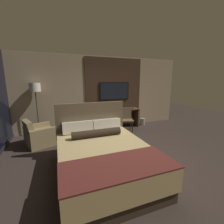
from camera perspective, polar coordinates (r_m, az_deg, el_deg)
name	(u,v)px	position (r m, az deg, el deg)	size (l,w,h in m)	color
ground_plane	(125,156)	(3.95, 4.88, -16.34)	(16.00, 16.00, 0.00)	#332823
wall_back_tv_panel	(99,93)	(5.98, -4.81, 7.27)	(7.20, 0.09, 2.80)	tan
bed	(103,156)	(3.17, -3.37, -16.54)	(1.75, 2.28, 1.32)	#33281E
desk	(116,115)	(6.04, 1.61, -1.12)	(1.84, 0.51, 0.76)	brown
tv	(114,91)	(6.10, 0.93, 7.98)	(1.25, 0.04, 0.70)	black
desk_chair	(126,117)	(5.67, 5.49, -2.05)	(0.53, 0.53, 0.87)	brown
armchair_by_window	(40,136)	(4.99, -25.70, -8.10)	(1.02, 1.04, 0.78)	olive
floor_lamp	(35,92)	(5.53, -27.17, 6.89)	(0.34, 0.34, 1.80)	#282623
vase_tall	(103,107)	(5.73, -3.51, 1.99)	(0.07, 0.07, 0.27)	silver
vase_short	(114,105)	(6.03, 0.84, 2.53)	(0.09, 0.09, 0.27)	silver
book	(131,108)	(6.21, 7.19, 1.58)	(0.25, 0.20, 0.03)	#332D28
waste_bin	(142,121)	(6.63, 11.52, -3.56)	(0.22, 0.22, 0.28)	gray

